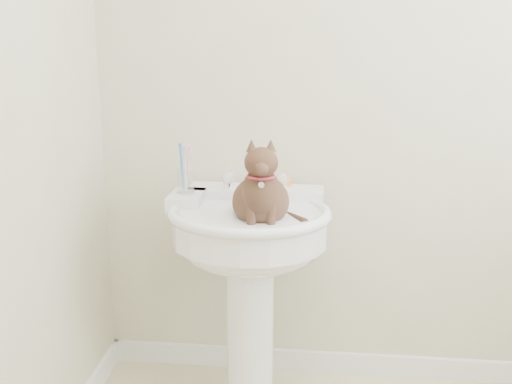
% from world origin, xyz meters
% --- Properties ---
extents(wall_back, '(2.20, 0.00, 2.50)m').
position_xyz_m(wall_back, '(0.00, 1.10, 1.25)').
color(wall_back, beige).
rests_on(wall_back, ground).
extents(baseboard_back, '(2.20, 0.02, 0.09)m').
position_xyz_m(baseboard_back, '(0.00, 1.09, 0.04)').
color(baseboard_back, white).
rests_on(baseboard_back, floor).
extents(pedestal_sink, '(0.60, 0.59, 0.82)m').
position_xyz_m(pedestal_sink, '(-0.47, 0.81, 0.65)').
color(pedestal_sink, white).
rests_on(pedestal_sink, floor).
extents(faucet, '(0.28, 0.12, 0.14)m').
position_xyz_m(faucet, '(-0.47, 0.96, 0.87)').
color(faucet, silver).
rests_on(faucet, pedestal_sink).
extents(soap_bar, '(0.10, 0.07, 0.03)m').
position_xyz_m(soap_bar, '(-0.38, 1.04, 0.84)').
color(soap_bar, orange).
rests_on(soap_bar, pedestal_sink).
extents(toothbrush_cup, '(0.07, 0.07, 0.19)m').
position_xyz_m(toothbrush_cup, '(-0.71, 0.87, 0.87)').
color(toothbrush_cup, silver).
rests_on(toothbrush_cup, pedestal_sink).
extents(cat, '(0.22, 0.27, 0.40)m').
position_xyz_m(cat, '(-0.42, 0.73, 0.87)').
color(cat, brown).
rests_on(cat, pedestal_sink).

